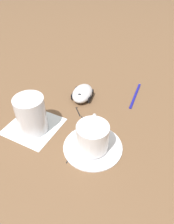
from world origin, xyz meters
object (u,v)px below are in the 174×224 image
object	(u,v)px
coffee_cup	(93,136)
drinking_glass	(31,115)
saucer	(93,146)
computer_mouse	(82,93)
pen	(136,94)

from	to	relation	value
coffee_cup	drinking_glass	distance (m)	0.18
saucer	computer_mouse	size ratio (longest dim) A/B	1.49
saucer	pen	size ratio (longest dim) A/B	0.98
saucer	computer_mouse	distance (m)	0.22
drinking_glass	pen	world-z (taller)	drinking_glass
saucer	pen	xyz separation A→B (m)	(0.06, 0.27, 0.00)
coffee_cup	drinking_glass	xyz separation A→B (m)	(-0.18, 0.01, 0.01)
coffee_cup	computer_mouse	size ratio (longest dim) A/B	1.07
coffee_cup	drinking_glass	size ratio (longest dim) A/B	1.05
pen	computer_mouse	bearing A→B (deg)	-154.56
drinking_glass	saucer	bearing A→B (deg)	-1.38
drinking_glass	pen	bearing A→B (deg)	47.92
saucer	coffee_cup	size ratio (longest dim) A/B	1.39
coffee_cup	pen	world-z (taller)	coffee_cup
drinking_glass	coffee_cup	bearing A→B (deg)	-2.05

